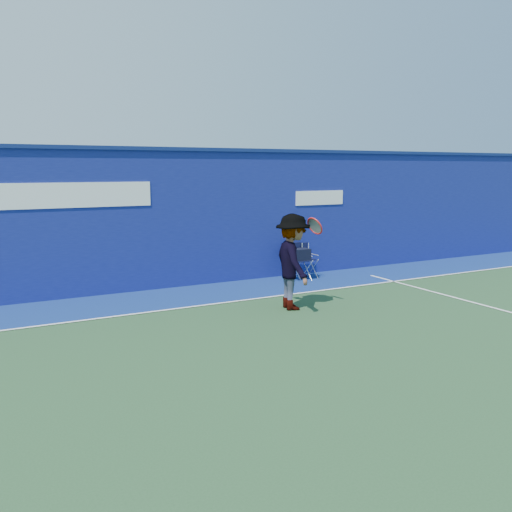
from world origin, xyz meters
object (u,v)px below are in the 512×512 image
directors_chair_left (298,265)px  tennis_player (293,262)px  directors_chair_right (304,267)px  water_bottle (290,276)px

directors_chair_left → tennis_player: (-1.49, -2.19, 0.53)m
tennis_player → directors_chair_right: bearing=52.9°
directors_chair_right → water_bottle: directors_chair_right is taller
directors_chair_left → water_bottle: 0.33m
directors_chair_left → water_bottle: bearing=-179.8°
directors_chair_left → tennis_player: 2.71m
directors_chair_right → tennis_player: 3.06m
directors_chair_left → water_bottle: size_ratio=4.04×
tennis_player → water_bottle: bearing=59.5°
water_bottle → tennis_player: (-1.29, -2.19, 0.79)m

